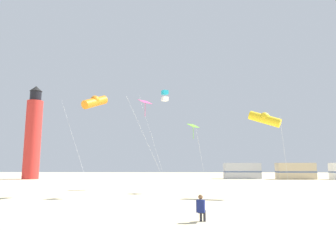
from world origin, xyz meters
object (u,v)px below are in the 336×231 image
object	(u,v)px
kite_flyer_standing	(201,208)
kite_diamond_lime	(194,128)
rv_van_silver	(242,171)
kite_diamond_rainbow	(145,105)
kite_tube_orange	(95,102)
kite_box_cyan	(165,96)
rv_van_tan	(295,171)
lighthouse_distant	(33,135)
kite_tube_gold	(265,119)

from	to	relation	value
kite_flyer_standing	kite_diamond_lime	size ratio (longest dim) A/B	0.19
rv_van_silver	kite_diamond_rainbow	bearing A→B (deg)	-114.47
kite_diamond_rainbow	kite_tube_orange	bearing A→B (deg)	-178.47
kite_diamond_lime	rv_van_silver	size ratio (longest dim) A/B	0.94
kite_box_cyan	rv_van_tan	size ratio (longest dim) A/B	1.60
kite_tube_orange	rv_van_silver	size ratio (longest dim) A/B	1.25
rv_van_silver	rv_van_tan	world-z (taller)	same
lighthouse_distant	rv_van_tan	xyz separation A→B (m)	(46.33, 1.39, -6.45)
kite_tube_gold	kite_flyer_standing	bearing A→B (deg)	-117.98
kite_flyer_standing	lighthouse_distant	bearing A→B (deg)	-39.20
kite_tube_gold	rv_van_silver	bearing A→B (deg)	82.87
lighthouse_distant	rv_van_silver	world-z (taller)	lighthouse_distant
kite_diamond_rainbow	kite_flyer_standing	bearing A→B (deg)	-70.42
kite_diamond_rainbow	rv_van_tan	world-z (taller)	kite_diamond_rainbow
kite_box_cyan	kite_tube_gold	distance (m)	12.61
kite_flyer_standing	kite_tube_orange	world-z (taller)	kite_tube_orange
kite_flyer_standing	rv_van_silver	distance (m)	45.03
rv_van_tan	lighthouse_distant	bearing A→B (deg)	179.93
lighthouse_distant	rv_van_silver	bearing A→B (deg)	4.81
kite_diamond_rainbow	rv_van_silver	world-z (taller)	kite_diamond_rainbow
kite_diamond_rainbow	lighthouse_distant	xyz separation A→B (m)	(-23.99, 30.25, 0.70)
kite_box_cyan	kite_tube_gold	bearing A→B (deg)	-46.39
rv_van_silver	rv_van_tan	bearing A→B (deg)	-13.74
kite_flyer_standing	rv_van_tan	xyz separation A→B (m)	(18.59, 42.19, 0.78)
kite_flyer_standing	kite_tube_orange	size ratio (longest dim) A/B	0.14
kite_diamond_lime	kite_tube_orange	xyz separation A→B (m)	(-8.00, -4.18, 1.67)
kite_flyer_standing	rv_van_silver	xyz separation A→B (m)	(9.75, 43.96, 0.78)
kite_diamond_rainbow	rv_van_tan	distance (m)	39.16
kite_flyer_standing	kite_tube_orange	bearing A→B (deg)	-36.60
kite_flyer_standing	kite_diamond_lime	world-z (taller)	kite_diamond_lime
kite_box_cyan	lighthouse_distant	xyz separation A→B (m)	(-25.02, 21.64, -1.98)
kite_flyer_standing	kite_tube_gold	distance (m)	13.01
rv_van_silver	kite_box_cyan	bearing A→B (deg)	-119.18
kite_tube_orange	kite_tube_gold	bearing A→B (deg)	0.12
kite_diamond_rainbow	kite_box_cyan	distance (m)	9.08
kite_diamond_rainbow	kite_tube_gold	distance (m)	9.39
kite_flyer_standing	rv_van_silver	world-z (taller)	rv_van_silver
kite_box_cyan	lighthouse_distant	world-z (taller)	lighthouse_distant
kite_box_cyan	rv_van_silver	size ratio (longest dim) A/B	1.59
kite_flyer_standing	kite_box_cyan	distance (m)	21.43
kite_diamond_rainbow	kite_diamond_lime	xyz separation A→B (m)	(3.94, 4.08, -1.38)
lighthouse_distant	kite_tube_gold	bearing A→B (deg)	-42.33
kite_flyer_standing	kite_diamond_lime	xyz separation A→B (m)	(0.19, 14.63, 5.15)
kite_tube_orange	rv_van_silver	distance (m)	38.32
kite_diamond_rainbow	kite_box_cyan	size ratio (longest dim) A/B	0.73
kite_box_cyan	kite_tube_gold	size ratio (longest dim) A/B	1.56
kite_tube_gold	rv_van_silver	world-z (taller)	kite_tube_gold
lighthouse_distant	rv_van_tan	world-z (taller)	lighthouse_distant
kite_flyer_standing	kite_diamond_rainbow	size ratio (longest dim) A/B	0.15
rv_van_silver	rv_van_tan	xyz separation A→B (m)	(8.84, -1.76, 0.00)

